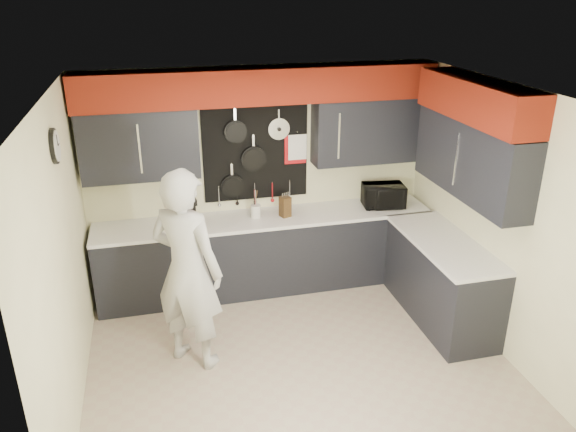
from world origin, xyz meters
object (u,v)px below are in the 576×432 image
object	(u,v)px
utensil_crock	(256,211)
coffee_maker	(188,211)
microwave	(383,196)
person	(187,270)
knife_block	(285,207)

from	to	relation	value
utensil_crock	coffee_maker	distance (m)	0.78
microwave	coffee_maker	xyz separation A→B (m)	(-2.33, -0.04, 0.04)
utensil_crock	person	distance (m)	1.51
utensil_crock	coffee_maker	size ratio (longest dim) A/B	0.44
knife_block	coffee_maker	size ratio (longest dim) A/B	0.70
microwave	utensil_crock	size ratio (longest dim) A/B	3.22
utensil_crock	microwave	bearing A→B (deg)	-0.86
person	utensil_crock	bearing A→B (deg)	-86.87
microwave	knife_block	distance (m)	1.22
microwave	person	bearing A→B (deg)	-145.92
microwave	person	distance (m)	2.72
knife_block	coffee_maker	distance (m)	1.11
knife_block	coffee_maker	world-z (taller)	coffee_maker
person	knife_block	bearing A→B (deg)	-97.26
coffee_maker	person	bearing A→B (deg)	-99.90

